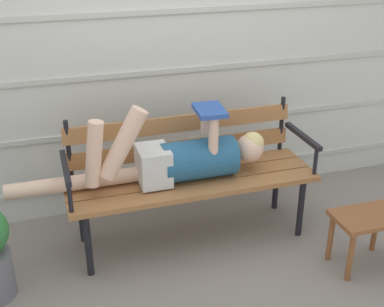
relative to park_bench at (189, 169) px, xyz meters
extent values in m
plane|color=gray|center=(0.00, -0.20, -0.51)|extent=(12.00, 12.00, 0.00)
cube|color=beige|center=(0.00, 0.55, 0.75)|extent=(5.37, 0.06, 2.52)
cube|color=#B7B7AD|center=(0.00, 0.51, -0.30)|extent=(5.37, 0.02, 0.04)
cube|color=#B7B7AD|center=(0.00, 0.51, 0.12)|extent=(5.37, 0.02, 0.04)
cube|color=#B7B7AD|center=(0.00, 0.51, 0.54)|extent=(5.37, 0.02, 0.04)
cube|color=#B7B7AD|center=(0.00, 0.51, 0.96)|extent=(5.37, 0.02, 0.04)
cube|color=#9E6638|center=(0.00, -0.24, -0.05)|extent=(1.67, 0.16, 0.04)
cube|color=#9E6638|center=(0.00, -0.07, -0.05)|extent=(1.67, 0.16, 0.04)
cube|color=#9E6638|center=(0.00, 0.10, -0.05)|extent=(1.67, 0.16, 0.04)
cube|color=#9E6638|center=(0.00, 0.18, 0.08)|extent=(1.60, 0.05, 0.11)
cube|color=#9E6638|center=(0.00, 0.18, 0.26)|extent=(1.60, 0.05, 0.11)
cylinder|color=black|center=(-0.77, 0.18, 0.17)|extent=(0.03, 0.03, 0.41)
cylinder|color=black|center=(0.77, 0.18, 0.17)|extent=(0.03, 0.03, 0.41)
cylinder|color=black|center=(-0.74, -0.26, -0.29)|extent=(0.04, 0.04, 0.44)
cylinder|color=black|center=(0.74, -0.26, -0.29)|extent=(0.04, 0.04, 0.44)
cylinder|color=black|center=(-0.74, 0.12, -0.29)|extent=(0.04, 0.04, 0.44)
cylinder|color=black|center=(0.74, 0.12, -0.29)|extent=(0.04, 0.04, 0.44)
cube|color=black|center=(-0.81, -0.07, 0.16)|extent=(0.04, 0.47, 0.03)
cylinder|color=black|center=(-0.81, -0.26, 0.06)|extent=(0.03, 0.03, 0.20)
cube|color=black|center=(0.81, -0.07, 0.16)|extent=(0.04, 0.47, 0.03)
cylinder|color=black|center=(0.81, -0.26, 0.06)|extent=(0.03, 0.03, 0.20)
cylinder|color=#23567A|center=(0.04, -0.07, 0.10)|extent=(0.49, 0.27, 0.27)
cube|color=silver|center=(-0.26, -0.07, 0.10)|extent=(0.20, 0.25, 0.24)
sphere|color=beige|center=(0.41, -0.07, 0.13)|extent=(0.19, 0.19, 0.19)
sphere|color=#E0C67A|center=(0.43, -0.07, 0.16)|extent=(0.16, 0.16, 0.16)
cylinder|color=beige|center=(-0.46, -0.13, 0.30)|extent=(0.33, 0.11, 0.47)
cylinder|color=beige|center=(-0.64, -0.13, 0.26)|extent=(0.15, 0.09, 0.43)
cylinder|color=beige|center=(-0.76, -0.01, 0.02)|extent=(0.85, 0.10, 0.10)
cylinder|color=beige|center=(0.12, -0.15, 0.26)|extent=(0.06, 0.06, 0.32)
cylinder|color=beige|center=(0.12, 0.01, 0.26)|extent=(0.06, 0.06, 0.32)
cube|color=#284C9E|center=(0.12, -0.07, 0.43)|extent=(0.19, 0.26, 0.04)
cube|color=brown|center=(0.96, -0.69, -0.15)|extent=(0.43, 0.28, 0.03)
cylinder|color=brown|center=(0.79, -0.80, -0.34)|extent=(0.04, 0.04, 0.35)
cylinder|color=brown|center=(0.79, -0.58, -0.34)|extent=(0.04, 0.04, 0.35)
cylinder|color=brown|center=(1.13, -0.58, -0.34)|extent=(0.04, 0.04, 0.35)
camera|label=1|loc=(-0.90, -2.93, 1.55)|focal=47.36mm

